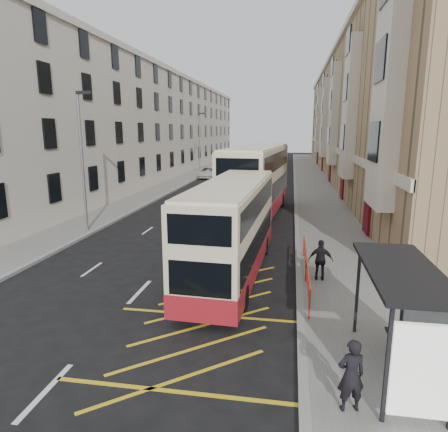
% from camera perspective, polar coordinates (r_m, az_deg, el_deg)
% --- Properties ---
extents(ground, '(200.00, 200.00, 0.00)m').
position_cam_1_polar(ground, '(12.53, -18.90, -17.27)').
color(ground, black).
rests_on(ground, ground).
extents(pavement_right, '(4.00, 120.00, 0.15)m').
position_cam_1_polar(pavement_right, '(40.01, 13.01, 3.36)').
color(pavement_right, '#63635F').
rests_on(pavement_right, ground).
extents(pavement_left, '(3.00, 120.00, 0.15)m').
position_cam_1_polar(pavement_left, '(42.01, -8.63, 3.95)').
color(pavement_left, '#63635F').
rests_on(pavement_left, ground).
extents(kerb_right, '(0.25, 120.00, 0.15)m').
position_cam_1_polar(kerb_right, '(39.94, 10.14, 3.47)').
color(kerb_right, gray).
rests_on(kerb_right, ground).
extents(kerb_left, '(0.25, 120.00, 0.15)m').
position_cam_1_polar(kerb_left, '(41.57, -6.66, 3.92)').
color(kerb_left, gray).
rests_on(kerb_left, ground).
extents(road_markings, '(10.00, 110.00, 0.01)m').
position_cam_1_polar(road_markings, '(55.10, 3.76, 5.94)').
color(road_markings, silver).
rests_on(road_markings, ground).
extents(terrace_right, '(10.75, 79.00, 15.25)m').
position_cam_1_polar(terrace_right, '(55.68, 19.76, 13.08)').
color(terrace_right, '#9E845C').
rests_on(terrace_right, ground).
extents(terrace_left, '(9.18, 79.00, 13.25)m').
position_cam_1_polar(terrace_left, '(58.17, -9.70, 12.55)').
color(terrace_left, beige).
rests_on(terrace_left, ground).
extents(bus_shelter, '(1.65, 4.25, 2.70)m').
position_cam_1_polar(bus_shelter, '(10.29, 25.12, -11.26)').
color(bus_shelter, black).
rests_on(bus_shelter, pavement_right).
extents(guard_railing, '(0.06, 6.56, 1.01)m').
position_cam_1_polar(guard_railing, '(16.11, 11.68, -6.78)').
color(guard_railing, '#B02714').
rests_on(guard_railing, pavement_right).
extents(street_lamp_near, '(0.93, 0.18, 8.00)m').
position_cam_1_polar(street_lamp_near, '(24.60, -19.56, 8.28)').
color(street_lamp_near, gray).
rests_on(street_lamp_near, pavement_left).
extents(street_lamp_far, '(0.93, 0.18, 8.00)m').
position_cam_1_polar(street_lamp_far, '(52.86, -3.49, 10.71)').
color(street_lamp_far, gray).
rests_on(street_lamp_far, pavement_left).
extents(double_decker_front, '(2.75, 10.09, 3.99)m').
position_cam_1_polar(double_decker_front, '(16.46, 1.18, -1.86)').
color(double_decker_front, beige).
rests_on(double_decker_front, ground).
extents(double_decker_rear, '(3.96, 12.55, 4.92)m').
position_cam_1_polar(double_decker_rear, '(27.85, 4.73, 4.92)').
color(double_decker_rear, beige).
rests_on(double_decker_rear, ground).
extents(pedestrian_near, '(0.68, 0.54, 1.64)m').
position_cam_1_polar(pedestrian_near, '(9.44, 17.69, -20.86)').
color(pedestrian_near, black).
rests_on(pedestrian_near, pavement_right).
extents(pedestrian_far, '(0.98, 0.45, 1.65)m').
position_cam_1_polar(pedestrian_far, '(16.37, 13.65, -6.14)').
color(pedestrian_far, black).
rests_on(pedestrian_far, pavement_right).
extents(white_van, '(2.34, 4.99, 1.38)m').
position_cam_1_polar(white_van, '(51.23, -2.25, 6.25)').
color(white_van, silver).
rests_on(white_van, ground).
extents(car_silver, '(2.05, 4.10, 1.34)m').
position_cam_1_polar(car_silver, '(69.42, 2.56, 7.80)').
color(car_silver, '#ABADB4').
rests_on(car_silver, ground).
extents(car_dark, '(2.31, 4.08, 1.27)m').
position_cam_1_polar(car_dark, '(83.15, 3.13, 8.51)').
color(car_dark, black).
rests_on(car_dark, ground).
extents(car_red, '(2.11, 4.78, 1.37)m').
position_cam_1_polar(car_red, '(69.58, 7.82, 7.72)').
color(car_red, '#A32014').
rests_on(car_red, ground).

